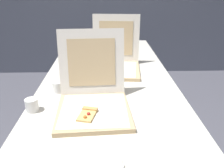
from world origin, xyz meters
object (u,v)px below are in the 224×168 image
pizza_box_middle (115,63)px  table (108,88)px  pizza_box_front (93,100)px  cup_white_far (85,58)px  cup_white_near_left (32,105)px  cup_white_near_center (58,87)px  cup_white_mid (70,75)px

pizza_box_middle → table: bearing=-97.9°
pizza_box_front → cup_white_far: pizza_box_front is taller
table → cup_white_near_left: cup_white_near_left is taller
cup_white_far → cup_white_near_center: bearing=-102.1°
table → pizza_box_middle: pizza_box_middle is taller
table → pizza_box_front: size_ratio=4.99×
cup_white_mid → table: bearing=-11.2°
cup_white_mid → cup_white_far: size_ratio=1.00×
cup_white_far → cup_white_near_center: size_ratio=1.00×
pizza_box_middle → cup_white_near_center: size_ratio=6.36×
pizza_box_front → pizza_box_middle: (0.13, 0.56, 0.00)m
table → cup_white_near_center: bearing=-154.5°
cup_white_far → cup_white_mid: bearing=-101.9°
cup_white_mid → cup_white_near_center: bearing=-102.6°
cup_white_mid → cup_white_far: bearing=78.1°
cup_white_far → cup_white_near_left: bearing=-105.5°
cup_white_near_center → cup_white_near_left: 0.22m
cup_white_near_left → cup_white_mid: bearing=71.5°
pizza_box_middle → cup_white_near_center: pizza_box_middle is taller
cup_white_near_left → cup_white_far: bearing=74.5°
table → cup_white_near_left: size_ratio=34.26×
table → cup_white_near_center: size_ratio=34.26×
cup_white_near_center → cup_white_near_left: bearing=-113.6°
cup_white_mid → cup_white_near_center: 0.19m
pizza_box_front → cup_white_mid: size_ratio=6.86×
pizza_box_front → cup_white_mid: 0.42m
pizza_box_front → cup_white_near_center: size_ratio=6.86×
pizza_box_middle → cup_white_near_left: size_ratio=6.36×
pizza_box_front → cup_white_far: 0.73m
cup_white_mid → pizza_box_middle: bearing=30.0°
pizza_box_front → pizza_box_middle: 0.57m
cup_white_near_left → pizza_box_front: bearing=1.5°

